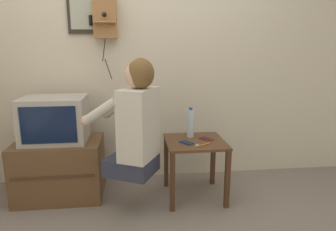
{
  "coord_description": "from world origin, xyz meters",
  "views": [
    {
      "loc": [
        -0.07,
        -1.74,
        1.32
      ],
      "look_at": [
        0.21,
        0.67,
        0.77
      ],
      "focal_mm": 32.0,
      "sensor_mm": 36.0,
      "label": 1
    }
  ],
  "objects_px": {
    "cell_phone_held": "(186,142)",
    "water_bottle": "(190,123)",
    "television": "(55,119)",
    "cell_phone_spare": "(206,139)",
    "person": "(135,121)",
    "framed_picture": "(89,2)",
    "toothbrush": "(202,145)",
    "wall_phone_antique": "(105,18)"
  },
  "relations": [
    {
      "from": "cell_phone_held",
      "to": "toothbrush",
      "type": "relative_size",
      "value": 0.96
    },
    {
      "from": "person",
      "to": "framed_picture",
      "type": "xyz_separation_m",
      "value": [
        -0.39,
        0.67,
        0.96
      ]
    },
    {
      "from": "television",
      "to": "framed_picture",
      "type": "height_order",
      "value": "framed_picture"
    },
    {
      "from": "wall_phone_antique",
      "to": "cell_phone_held",
      "type": "distance_m",
      "value": 1.35
    },
    {
      "from": "person",
      "to": "water_bottle",
      "type": "relative_size",
      "value": 3.37
    },
    {
      "from": "person",
      "to": "television",
      "type": "height_order",
      "value": "person"
    },
    {
      "from": "wall_phone_antique",
      "to": "cell_phone_spare",
      "type": "distance_m",
      "value": 1.42
    },
    {
      "from": "cell_phone_held",
      "to": "water_bottle",
      "type": "height_order",
      "value": "water_bottle"
    },
    {
      "from": "toothbrush",
      "to": "water_bottle",
      "type": "bearing_deg",
      "value": -21.37
    },
    {
      "from": "person",
      "to": "toothbrush",
      "type": "distance_m",
      "value": 0.59
    },
    {
      "from": "cell_phone_held",
      "to": "toothbrush",
      "type": "bearing_deg",
      "value": -70.22
    },
    {
      "from": "toothbrush",
      "to": "cell_phone_held",
      "type": "bearing_deg",
      "value": 22.48
    },
    {
      "from": "television",
      "to": "framed_picture",
      "type": "distance_m",
      "value": 1.1
    },
    {
      "from": "wall_phone_antique",
      "to": "cell_phone_held",
      "type": "xyz_separation_m",
      "value": [
        0.68,
        -0.5,
        -1.05
      ]
    },
    {
      "from": "water_bottle",
      "to": "toothbrush",
      "type": "height_order",
      "value": "water_bottle"
    },
    {
      "from": "wall_phone_antique",
      "to": "toothbrush",
      "type": "relative_size",
      "value": 5.48
    },
    {
      "from": "framed_picture",
      "to": "cell_phone_held",
      "type": "height_order",
      "value": "framed_picture"
    },
    {
      "from": "television",
      "to": "wall_phone_antique",
      "type": "xyz_separation_m",
      "value": [
        0.44,
        0.28,
        0.87
      ]
    },
    {
      "from": "cell_phone_held",
      "to": "water_bottle",
      "type": "xyz_separation_m",
      "value": [
        0.07,
        0.18,
        0.12
      ]
    },
    {
      "from": "toothbrush",
      "to": "framed_picture",
      "type": "bearing_deg",
      "value": 23.72
    },
    {
      "from": "person",
      "to": "cell_phone_held",
      "type": "distance_m",
      "value": 0.5
    },
    {
      "from": "cell_phone_spare",
      "to": "water_bottle",
      "type": "xyz_separation_m",
      "value": [
        -0.12,
        0.09,
        0.12
      ]
    },
    {
      "from": "person",
      "to": "television",
      "type": "distance_m",
      "value": 0.78
    },
    {
      "from": "toothbrush",
      "to": "wall_phone_antique",
      "type": "bearing_deg",
      "value": 21.4
    },
    {
      "from": "wall_phone_antique",
      "to": "toothbrush",
      "type": "height_order",
      "value": "wall_phone_antique"
    },
    {
      "from": "wall_phone_antique",
      "to": "cell_phone_held",
      "type": "bearing_deg",
      "value": -36.69
    },
    {
      "from": "person",
      "to": "toothbrush",
      "type": "bearing_deg",
      "value": -59.13
    },
    {
      "from": "television",
      "to": "framed_picture",
      "type": "relative_size",
      "value": 0.96
    },
    {
      "from": "person",
      "to": "cell_phone_held",
      "type": "xyz_separation_m",
      "value": [
        0.43,
        0.12,
        -0.23
      ]
    },
    {
      "from": "framed_picture",
      "to": "water_bottle",
      "type": "bearing_deg",
      "value": -22.85
    },
    {
      "from": "framed_picture",
      "to": "toothbrush",
      "type": "relative_size",
      "value": 3.92
    },
    {
      "from": "person",
      "to": "framed_picture",
      "type": "distance_m",
      "value": 1.23
    },
    {
      "from": "person",
      "to": "framed_picture",
      "type": "height_order",
      "value": "framed_picture"
    },
    {
      "from": "cell_phone_held",
      "to": "television",
      "type": "bearing_deg",
      "value": 133.72
    },
    {
      "from": "cell_phone_held",
      "to": "toothbrush",
      "type": "xyz_separation_m",
      "value": [
        0.12,
        -0.08,
        0.0
      ]
    },
    {
      "from": "television",
      "to": "cell_phone_spare",
      "type": "bearing_deg",
      "value": -6.03
    },
    {
      "from": "television",
      "to": "cell_phone_spare",
      "type": "xyz_separation_m",
      "value": [
        1.31,
        -0.14,
        -0.18
      ]
    },
    {
      "from": "framed_picture",
      "to": "cell_phone_spare",
      "type": "relative_size",
      "value": 4.16
    },
    {
      "from": "cell_phone_spare",
      "to": "water_bottle",
      "type": "relative_size",
      "value": 0.49
    },
    {
      "from": "wall_phone_antique",
      "to": "water_bottle",
      "type": "xyz_separation_m",
      "value": [
        0.74,
        -0.33,
        -0.93
      ]
    },
    {
      "from": "cell_phone_spare",
      "to": "water_bottle",
      "type": "bearing_deg",
      "value": 103.89
    },
    {
      "from": "person",
      "to": "wall_phone_antique",
      "type": "relative_size",
      "value": 1.19
    }
  ]
}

